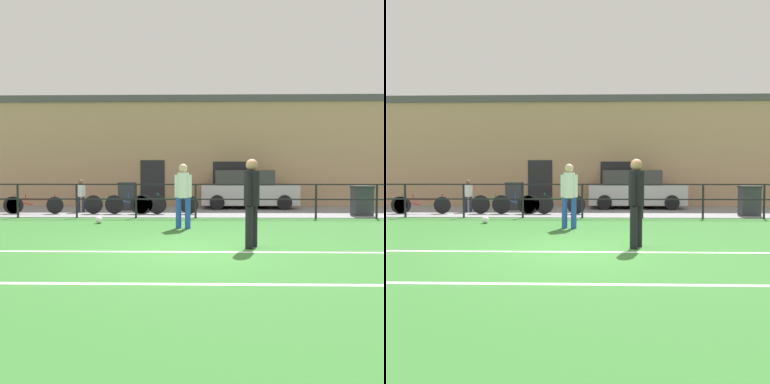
{
  "view_description": "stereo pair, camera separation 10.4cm",
  "coord_description": "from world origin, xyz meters",
  "views": [
    {
      "loc": [
        0.19,
        -7.9,
        1.48
      ],
      "look_at": [
        -0.06,
        3.44,
        0.99
      ],
      "focal_mm": 39.05,
      "sensor_mm": 36.0,
      "label": 1
    },
    {
      "loc": [
        0.29,
        -7.89,
        1.48
      ],
      "look_at": [
        -0.06,
        3.44,
        0.99
      ],
      "focal_mm": 39.05,
      "sensor_mm": 36.0,
      "label": 2
    }
  ],
  "objects": [
    {
      "name": "player_goalkeeper",
      "position": [
        1.19,
        0.43,
        1.01
      ],
      "size": [
        0.31,
        0.45,
        1.78
      ],
      "rotation": [
        0.0,
        0.0,
        4.25
      ],
      "color": "black",
      "rests_on": "ground"
    },
    {
      "name": "spectator_child",
      "position": [
        -4.4,
        7.88,
        0.72
      ],
      "size": [
        0.34,
        0.22,
        1.24
      ],
      "rotation": [
        0.0,
        0.0,
        3.12
      ],
      "color": "#232D4C",
      "rests_on": "pavement_strip"
    },
    {
      "name": "soccer_ball_match",
      "position": [
        -2.87,
        4.44,
        0.11
      ],
      "size": [
        0.21,
        0.21,
        0.21
      ],
      "primitive_type": "sphere",
      "color": "white",
      "rests_on": "ground"
    },
    {
      "name": "ground",
      "position": [
        0.0,
        0.0,
        -0.02
      ],
      "size": [
        60.0,
        44.0,
        0.04
      ],
      "primitive_type": "cube",
      "color": "#33702D"
    },
    {
      "name": "field_line_hash",
      "position": [
        0.0,
        -2.37,
        0.0
      ],
      "size": [
        36.0,
        0.11,
        0.0
      ],
      "primitive_type": "cube",
      "color": "white",
      "rests_on": "ground"
    },
    {
      "name": "trash_bin_0",
      "position": [
        5.86,
        6.91,
        0.54
      ],
      "size": [
        0.67,
        0.57,
        1.04
      ],
      "color": "#33383D",
      "rests_on": "pavement_strip"
    },
    {
      "name": "field_line_touchline",
      "position": [
        0.0,
        -0.06,
        0.0
      ],
      "size": [
        36.0,
        0.11,
        0.0
      ],
      "primitive_type": "cube",
      "color": "white",
      "rests_on": "ground"
    },
    {
      "name": "parked_car_red",
      "position": [
        2.14,
        9.92,
        0.78
      ],
      "size": [
        4.01,
        1.92,
        1.61
      ],
      "color": "#B7B7BC",
      "rests_on": "pavement_strip"
    },
    {
      "name": "perimeter_fence",
      "position": [
        0.0,
        6.0,
        0.75
      ],
      "size": [
        36.07,
        0.07,
        1.15
      ],
      "color": "black",
      "rests_on": "ground"
    },
    {
      "name": "trash_bin_1",
      "position": [
        -2.82,
        8.86,
        0.58
      ],
      "size": [
        0.67,
        0.57,
        1.11
      ],
      "color": "#33383D",
      "rests_on": "pavement_strip"
    },
    {
      "name": "bicycle_parked_3",
      "position": [
        -1.09,
        7.2,
        0.37
      ],
      "size": [
        2.35,
        0.04,
        0.77
      ],
      "color": "black",
      "rests_on": "pavement_strip"
    },
    {
      "name": "clubhouse_facade",
      "position": [
        -0.0,
        12.2,
        2.52
      ],
      "size": [
        28.0,
        2.56,
        5.03
      ],
      "color": "tan",
      "rests_on": "ground"
    },
    {
      "name": "bicycle_parked_1",
      "position": [
        -5.97,
        7.2,
        0.35
      ],
      "size": [
        2.22,
        0.04,
        0.72
      ],
      "color": "black",
      "rests_on": "pavement_strip"
    },
    {
      "name": "pavement_strip",
      "position": [
        0.0,
        8.5,
        0.01
      ],
      "size": [
        48.0,
        5.0,
        0.02
      ],
      "primitive_type": "cube",
      "color": "gray",
      "rests_on": "ground"
    },
    {
      "name": "bicycle_parked_4",
      "position": [
        -2.2,
        7.2,
        0.38
      ],
      "size": [
        2.25,
        0.04,
        0.78
      ],
      "color": "black",
      "rests_on": "pavement_strip"
    },
    {
      "name": "player_striker",
      "position": [
        -0.3,
        3.37,
        0.99
      ],
      "size": [
        0.47,
        0.31,
        1.75
      ],
      "rotation": [
        0.0,
        0.0,
        6.05
      ],
      "color": "blue",
      "rests_on": "ground"
    },
    {
      "name": "bicycle_parked_2",
      "position": [
        -2.9,
        7.2,
        0.38
      ],
      "size": [
        2.37,
        0.04,
        0.77
      ],
      "color": "black",
      "rests_on": "pavement_strip"
    }
  ]
}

